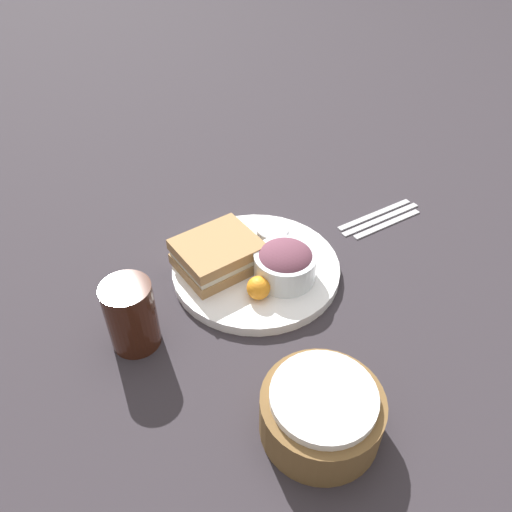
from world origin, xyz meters
TOP-DOWN VIEW (x-y plane):
  - ground_plane at (0.00, 0.00)m, footprint 4.00×4.00m
  - plate at (0.00, 0.00)m, footprint 0.29×0.29m
  - sandwich at (0.06, -0.01)m, footprint 0.16×0.15m
  - salad_bowl at (-0.04, 0.04)m, footprint 0.10×0.10m
  - dressing_cup at (-0.04, -0.04)m, footprint 0.06×0.06m
  - orange_wedge at (0.01, 0.07)m, footprint 0.04×0.04m
  - drink_glass at (0.21, 0.10)m, footprint 0.07×0.07m
  - bread_basket at (-0.01, 0.30)m, footprint 0.15×0.15m
  - fork at (-0.27, -0.10)m, footprint 0.17×0.07m
  - knife at (-0.27, -0.09)m, footprint 0.18×0.07m
  - spoon at (-0.28, -0.07)m, footprint 0.16×0.06m

SIDE VIEW (x-z plane):
  - ground_plane at x=0.00m, z-range 0.00..0.00m
  - fork at x=-0.27m, z-range 0.00..0.01m
  - knife at x=-0.27m, z-range 0.00..0.01m
  - spoon at x=-0.28m, z-range 0.00..0.01m
  - plate at x=0.00m, z-range 0.00..0.02m
  - dressing_cup at x=-0.04m, z-range 0.02..0.06m
  - orange_wedge at x=0.01m, z-range 0.02..0.06m
  - bread_basket at x=-0.01m, z-range 0.00..0.08m
  - sandwich at x=0.06m, z-range 0.02..0.07m
  - salad_bowl at x=-0.04m, z-range 0.02..0.08m
  - drink_glass at x=0.21m, z-range 0.00..0.11m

